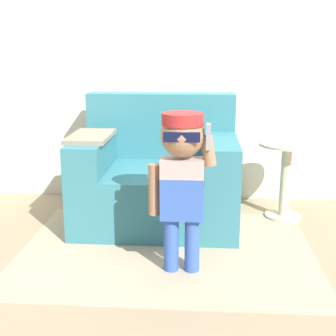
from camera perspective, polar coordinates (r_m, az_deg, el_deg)
ground_plane at (r=3.18m, az=-3.24°, el=-7.64°), size 10.00×10.00×0.00m
wall_back at (r=3.73m, az=-1.94°, el=16.09°), size 10.00×0.05×2.60m
armchair at (r=3.28m, az=-1.29°, el=-1.03°), size 1.10×0.86×0.87m
person_child at (r=2.44m, az=1.71°, el=-0.03°), size 0.36×0.27×0.87m
side_table at (r=3.42m, az=14.15°, el=-0.64°), size 0.40×0.40×0.55m
rug at (r=2.89m, az=-0.16°, el=-9.90°), size 1.76×1.34×0.01m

